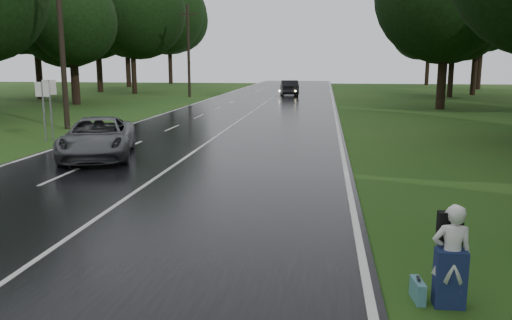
{
  "coord_description": "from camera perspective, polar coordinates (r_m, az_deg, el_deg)",
  "views": [
    {
      "loc": [
        5.06,
        -6.72,
        3.54
      ],
      "look_at": [
        3.38,
        5.98,
        1.1
      ],
      "focal_mm": 36.41,
      "sensor_mm": 36.0,
      "label": 1
    }
  ],
  "objects": [
    {
      "name": "road",
      "position": [
        27.42,
        -3.18,
        3.38
      ],
      "size": [
        12.0,
        140.0,
        0.04
      ],
      "primitive_type": "cube",
      "color": "black",
      "rests_on": "ground"
    },
    {
      "name": "lane_center",
      "position": [
        27.42,
        -3.18,
        3.43
      ],
      "size": [
        0.12,
        140.0,
        0.01
      ],
      "primitive_type": "cube",
      "color": "silver",
      "rests_on": "road"
    },
    {
      "name": "grey_car",
      "position": [
        20.07,
        -16.98,
        2.37
      ],
      "size": [
        3.86,
        5.73,
        1.46
      ],
      "primitive_type": "imported",
      "rotation": [
        0.0,
        0.0,
        0.3
      ],
      "color": "#55575B",
      "rests_on": "road"
    },
    {
      "name": "far_car",
      "position": [
        54.6,
        3.66,
        7.91
      ],
      "size": [
        2.33,
        5.01,
        1.59
      ],
      "primitive_type": "imported",
      "rotation": [
        0.0,
        0.0,
        3.28
      ],
      "color": "black",
      "rests_on": "road"
    },
    {
      "name": "hitchhiker",
      "position": [
        8.15,
        20.63,
        -10.16
      ],
      "size": [
        0.57,
        0.51,
        1.55
      ],
      "color": "silver",
      "rests_on": "ground"
    },
    {
      "name": "suitcase",
      "position": [
        8.37,
        17.34,
        -13.52
      ],
      "size": [
        0.18,
        0.47,
        0.32
      ],
      "primitive_type": "cube",
      "rotation": [
        0.0,
        0.0,
        0.11
      ],
      "color": "teal",
      "rests_on": "ground"
    },
    {
      "name": "utility_pole_mid",
      "position": [
        29.45,
        -19.99,
        3.22
      ],
      "size": [
        1.8,
        0.28,
        9.33
      ],
      "primitive_type": null,
      "color": "black",
      "rests_on": "ground"
    },
    {
      "name": "utility_pole_far",
      "position": [
        53.27,
        -7.3,
        6.87
      ],
      "size": [
        1.8,
        0.28,
        9.02
      ],
      "primitive_type": null,
      "color": "black",
      "rests_on": "ground"
    },
    {
      "name": "road_sign_a",
      "position": [
        24.92,
        -22.05,
        1.82
      ],
      "size": [
        0.64,
        0.1,
        2.66
      ],
      "primitive_type": null,
      "color": "white",
      "rests_on": "ground"
    },
    {
      "name": "road_sign_b",
      "position": [
        25.44,
        -21.4,
        2.03
      ],
      "size": [
        0.66,
        0.1,
        2.73
      ],
      "primitive_type": null,
      "color": "white",
      "rests_on": "ground"
    },
    {
      "name": "tree_left_e",
      "position": [
        46.21,
        -19.1,
        5.79
      ],
      "size": [
        7.77,
        7.77,
        12.14
      ],
      "primitive_type": null,
      "color": "black",
      "rests_on": "ground"
    },
    {
      "name": "tree_left_f",
      "position": [
        59.86,
        -13.17,
        7.1
      ],
      "size": [
        9.7,
        9.7,
        15.16
      ],
      "primitive_type": null,
      "color": "black",
      "rests_on": "ground"
    },
    {
      "name": "tree_right_e",
      "position": [
        41.72,
        19.53,
        5.29
      ],
      "size": [
        9.0,
        9.0,
        14.07
      ],
      "primitive_type": null,
      "color": "black",
      "rests_on": "ground"
    },
    {
      "name": "tree_right_f",
      "position": [
        56.34,
        20.47,
        6.5
      ],
      "size": [
        8.47,
        8.47,
        13.23
      ],
      "primitive_type": null,
      "color": "black",
      "rests_on": "ground"
    }
  ]
}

